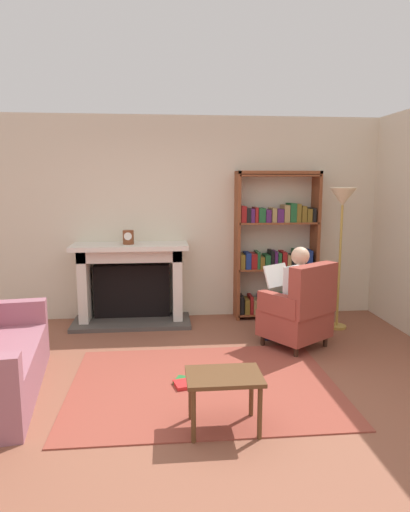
# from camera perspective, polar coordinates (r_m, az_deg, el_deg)

# --- Properties ---
(ground) EXTENTS (14.00, 14.00, 0.00)m
(ground) POSITION_cam_1_polar(r_m,az_deg,el_deg) (3.98, 0.23, -18.02)
(ground) COLOR brown
(back_wall) EXTENTS (5.60, 0.10, 2.70)m
(back_wall) POSITION_cam_1_polar(r_m,az_deg,el_deg) (6.10, -2.16, 4.82)
(back_wall) COLOR beige
(back_wall) RESTS_ON ground
(area_rug) EXTENTS (2.40, 1.80, 0.01)m
(area_rug) POSITION_cam_1_polar(r_m,az_deg,el_deg) (4.24, -0.19, -16.10)
(area_rug) COLOR brown
(area_rug) RESTS_ON ground
(fireplace) EXTENTS (1.52, 0.64, 1.05)m
(fireplace) POSITION_cam_1_polar(r_m,az_deg,el_deg) (5.97, -9.36, -3.06)
(fireplace) COLOR #4C4742
(fireplace) RESTS_ON ground
(mantel_clock) EXTENTS (0.14, 0.14, 0.18)m
(mantel_clock) POSITION_cam_1_polar(r_m,az_deg,el_deg) (5.77, -9.75, 2.36)
(mantel_clock) COLOR brown
(mantel_clock) RESTS_ON fireplace
(bookshelf) EXTENTS (1.11, 0.32, 1.98)m
(bookshelf) POSITION_cam_1_polar(r_m,az_deg,el_deg) (6.11, 9.01, 0.69)
(bookshelf) COLOR brown
(bookshelf) RESTS_ON ground
(armchair_reading) EXTENTS (0.88, 0.87, 0.97)m
(armchair_reading) POSITION_cam_1_polar(r_m,az_deg,el_deg) (5.10, 11.97, -6.85)
(armchair_reading) COLOR #331E14
(armchair_reading) RESTS_ON ground
(seated_reader) EXTENTS (0.55, 0.59, 1.14)m
(seated_reader) POSITION_cam_1_polar(r_m,az_deg,el_deg) (5.12, 11.02, -4.48)
(seated_reader) COLOR silver
(seated_reader) RESTS_ON ground
(side_table) EXTENTS (0.56, 0.39, 0.43)m
(side_table) POSITION_cam_1_polar(r_m,az_deg,el_deg) (3.43, 2.44, -15.87)
(side_table) COLOR brown
(side_table) RESTS_ON ground
(scattered_books) EXTENTS (0.28, 0.30, 0.03)m
(scattered_books) POSITION_cam_1_polar(r_m,az_deg,el_deg) (4.24, -2.22, -15.83)
(scattered_books) COLOR #267233
(scattered_books) RESTS_ON area_rug
(floor_lamp) EXTENTS (0.32, 0.32, 1.77)m
(floor_lamp) POSITION_cam_1_polar(r_m,az_deg,el_deg) (5.75, 17.09, 5.64)
(floor_lamp) COLOR #B7933F
(floor_lamp) RESTS_ON ground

